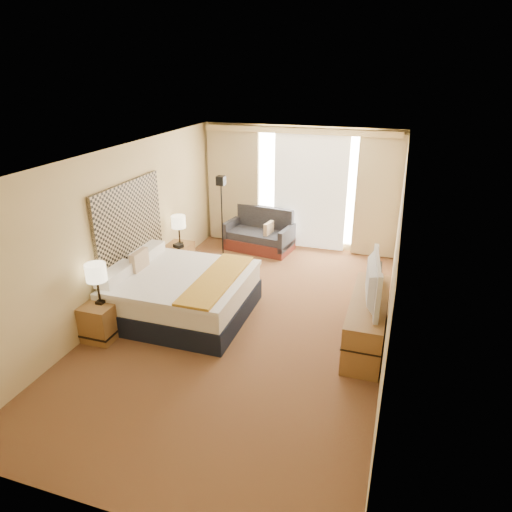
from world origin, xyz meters
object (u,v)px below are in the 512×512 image
(media_dresser, at_px, (367,321))
(floor_lamp, at_px, (222,201))
(lamp_right, at_px, (179,222))
(television, at_px, (367,281))
(bed, at_px, (182,293))
(nightstand_left, at_px, (102,321))
(desk_chair, at_px, (369,296))
(nightstand_right, at_px, (179,257))
(loveseat, at_px, (260,236))
(lamp_left, at_px, (96,273))

(media_dresser, height_order, floor_lamp, floor_lamp)
(lamp_right, height_order, television, television)
(bed, height_order, lamp_right, lamp_right)
(media_dresser, height_order, bed, bed)
(floor_lamp, bearing_deg, lamp_right, -123.30)
(bed, bearing_deg, nightstand_left, -129.54)
(bed, distance_m, desk_chair, 2.95)
(television, bearing_deg, nightstand_right, 60.25)
(loveseat, xyz_separation_m, lamp_right, (-1.12, -1.57, 0.70))
(nightstand_left, height_order, lamp_left, lamp_left)
(nightstand_right, xyz_separation_m, loveseat, (1.14, 1.59, 0.02))
(nightstand_left, bearing_deg, loveseat, 74.39)
(nightstand_left, bearing_deg, lamp_right, 89.52)
(nightstand_left, distance_m, floor_lamp, 3.53)
(bed, distance_m, lamp_left, 1.41)
(nightstand_left, xyz_separation_m, bed, (0.81, 0.98, 0.09))
(lamp_left, bearing_deg, bed, 49.99)
(bed, distance_m, lamp_right, 1.84)
(nightstand_left, height_order, nightstand_right, same)
(media_dresser, distance_m, lamp_left, 3.89)
(nightstand_left, bearing_deg, floor_lamp, 80.40)
(lamp_left, height_order, television, television)
(lamp_right, bearing_deg, floor_lamp, 56.70)
(nightstand_right, xyz_separation_m, television, (3.65, -1.56, 0.76))
(bed, distance_m, loveseat, 3.13)
(nightstand_left, xyz_separation_m, desk_chair, (3.67, 1.70, 0.15))
(nightstand_left, relative_size, loveseat, 0.36)
(desk_chair, relative_size, lamp_left, 1.54)
(lamp_right, bearing_deg, desk_chair, -12.71)
(floor_lamp, bearing_deg, bed, -84.16)
(media_dresser, bearing_deg, television, -113.59)
(nightstand_left, bearing_deg, lamp_left, 76.29)
(loveseat, relative_size, television, 1.31)
(lamp_left, bearing_deg, nightstand_right, 90.13)
(loveseat, height_order, television, television)
(bed, height_order, television, television)
(bed, distance_m, television, 2.92)
(nightstand_right, distance_m, floor_lamp, 1.39)
(lamp_right, relative_size, television, 0.49)
(nightstand_left, bearing_deg, bed, 50.46)
(media_dresser, distance_m, television, 0.69)
(loveseat, bearing_deg, lamp_right, -116.69)
(desk_chair, xyz_separation_m, television, (-0.02, -0.76, 0.61))
(media_dresser, relative_size, bed, 0.87)
(nightstand_left, relative_size, nightstand_right, 1.00)
(floor_lamp, bearing_deg, media_dresser, -36.28)
(television, bearing_deg, nightstand_left, 97.83)
(nightstand_left, height_order, bed, bed)
(bed, xyz_separation_m, loveseat, (0.33, 3.11, -0.08))
(bed, relative_size, lamp_right, 3.65)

